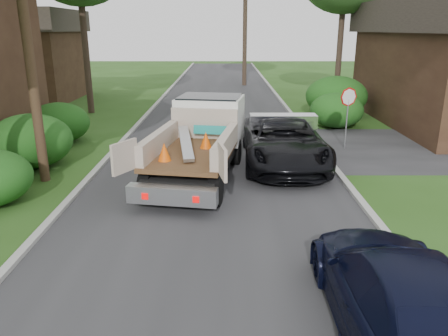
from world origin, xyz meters
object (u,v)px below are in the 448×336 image
house_left_far (20,54)px  navy_suv (401,296)px  flatbed_truck (203,133)px  black_pickup (284,141)px  stop_sign (348,105)px  utility_pole (24,10)px

house_left_far → navy_suv: house_left_far is taller
flatbed_truck → black_pickup: (2.83, 0.75, -0.46)m
stop_sign → house_left_far: (-18.70, 13.00, 1.27)m
navy_suv → stop_sign: bearing=-99.9°
house_left_far → flatbed_truck: bearing=-50.6°
black_pickup → navy_suv: 9.36m
black_pickup → stop_sign: bearing=38.6°
stop_sign → house_left_far: house_left_far is taller
utility_pole → stop_sign: bearing=20.6°
utility_pole → flatbed_truck: bearing=12.4°
stop_sign → utility_pole: size_ratio=0.25×
stop_sign → utility_pole: bearing=-159.4°
black_pickup → navy_suv: size_ratio=1.18×
stop_sign → house_left_far: bearing=145.2°
stop_sign → black_pickup: stop_sign is taller
navy_suv → flatbed_truck: bearing=-67.3°
stop_sign → flatbed_truck: stop_sign is taller
utility_pole → house_left_far: (-8.02, 17.02, -2.12)m
house_left_far → black_pickup: house_left_far is taller
black_pickup → house_left_far: bearing=137.4°
flatbed_truck → stop_sign: bearing=36.7°
utility_pole → house_left_far: bearing=115.2°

